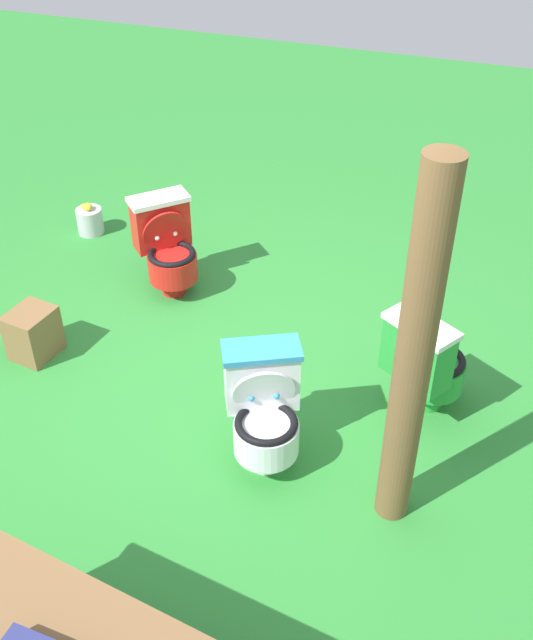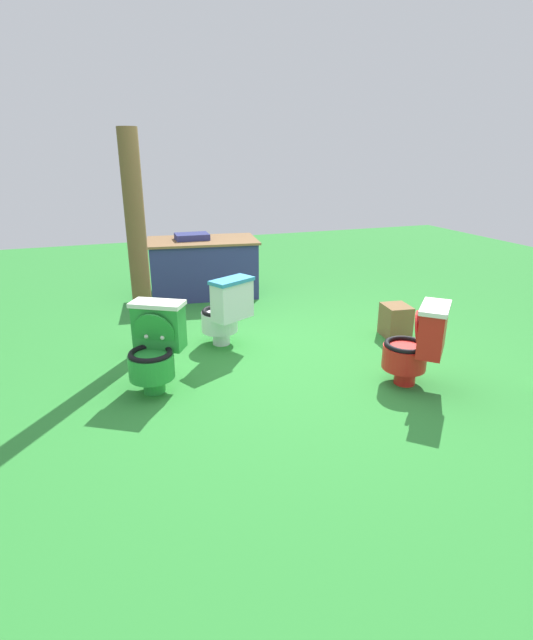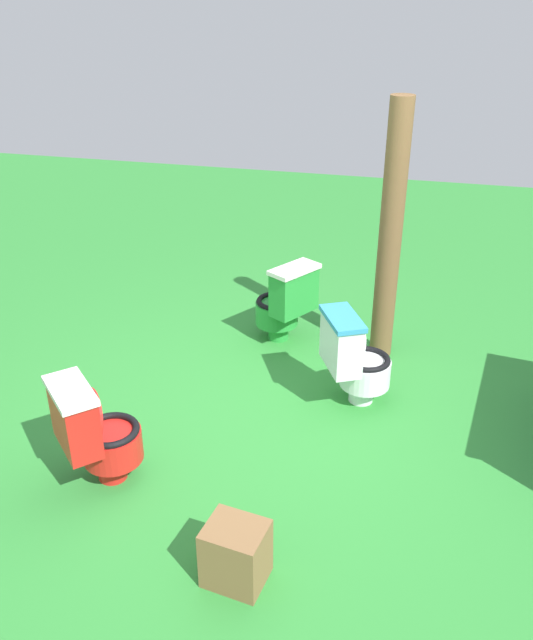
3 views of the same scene
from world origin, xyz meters
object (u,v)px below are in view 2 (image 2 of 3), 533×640
object	(u,v)px
toilet_red	(417,344)
toilet_green	(155,346)
vendor_table	(203,267)
small_crate	(396,321)
wooden_post	(138,247)
toilet_white	(225,311)

from	to	relation	value
toilet_red	toilet_green	world-z (taller)	same
toilet_green	vendor_table	bearing A→B (deg)	-79.57
toilet_red	vendor_table	world-z (taller)	vendor_table
small_crate	toilet_green	bearing A→B (deg)	-172.25
wooden_post	toilet_red	bearing A→B (deg)	-36.42
toilet_white	toilet_green	size ratio (longest dim) A/B	1.00
toilet_white	toilet_red	bearing A→B (deg)	-74.96
toilet_green	vendor_table	distance (m)	2.80
wooden_post	small_crate	xyz separation A→B (m)	(2.57, -0.48, -0.87)
toilet_red	wooden_post	xyz separation A→B (m)	(-2.06, 1.52, 0.67)
toilet_white	wooden_post	xyz separation A→B (m)	(-0.79, 0.13, 0.67)
toilet_white	small_crate	xyz separation A→B (m)	(1.79, -0.35, -0.20)
vendor_table	small_crate	xyz separation A→B (m)	(1.58, -2.27, -0.22)
toilet_white	small_crate	size ratio (longest dim) A/B	2.10
toilet_red	toilet_white	bearing A→B (deg)	86.53
vendor_table	small_crate	world-z (taller)	vendor_table
vendor_table	toilet_red	bearing A→B (deg)	-72.10
small_crate	toilet_white	bearing A→B (deg)	168.88
toilet_white	vendor_table	distance (m)	1.93
toilet_white	toilet_green	distance (m)	1.05
toilet_green	toilet_red	bearing A→B (deg)	-167.32
toilet_red	vendor_table	distance (m)	3.48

